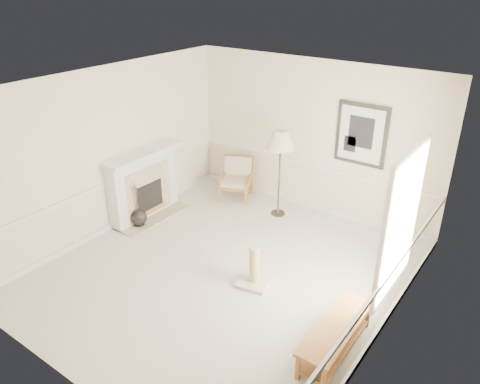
% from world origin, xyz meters
% --- Properties ---
extents(ground, '(5.50, 5.50, 0.00)m').
position_xyz_m(ground, '(0.00, 0.00, 0.00)').
color(ground, silver).
rests_on(ground, ground).
extents(room, '(5.04, 5.54, 2.92)m').
position_xyz_m(room, '(0.14, 0.08, 1.87)').
color(room, beige).
rests_on(room, ground).
extents(fireplace, '(0.64, 1.64, 1.31)m').
position_xyz_m(fireplace, '(-2.34, 0.60, 0.64)').
color(fireplace, white).
rests_on(fireplace, ground).
extents(floor_vase, '(0.32, 0.32, 0.92)m').
position_xyz_m(floor_vase, '(-2.15, 0.23, 0.17)').
color(floor_vase, black).
rests_on(floor_vase, ground).
extents(armchair, '(0.83, 0.86, 0.83)m').
position_xyz_m(armchair, '(-1.43, 2.29, 0.44)').
color(armchair, olive).
rests_on(armchair, ground).
extents(floor_lamp, '(0.67, 0.67, 1.69)m').
position_xyz_m(floor_lamp, '(-0.31, 2.12, 1.47)').
color(floor_lamp, black).
rests_on(floor_lamp, ground).
extents(bench, '(0.44, 1.43, 0.41)m').
position_xyz_m(bench, '(2.15, -0.53, 0.27)').
color(bench, olive).
rests_on(bench, ground).
extents(scratching_post, '(0.54, 0.54, 0.65)m').
position_xyz_m(scratching_post, '(0.57, 0.02, 0.21)').
color(scratching_post, beige).
rests_on(scratching_post, ground).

